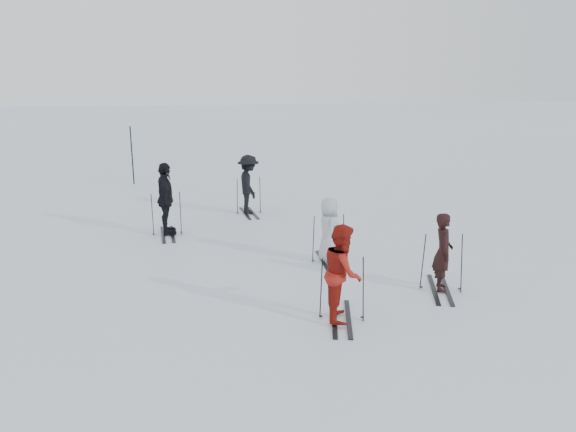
# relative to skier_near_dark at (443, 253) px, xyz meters

# --- Properties ---
(ground) EXTENTS (120.00, 120.00, 0.00)m
(ground) POSITION_rel_skier_near_dark_xyz_m (-2.72, 1.80, -0.81)
(ground) COLOR silver
(ground) RESTS_ON ground
(skier_near_dark) EXTENTS (0.55, 0.68, 1.63)m
(skier_near_dark) POSITION_rel_skier_near_dark_xyz_m (0.00, 0.00, 0.00)
(skier_near_dark) COLOR black
(skier_near_dark) RESTS_ON ground
(skier_red) EXTENTS (0.86, 1.00, 1.78)m
(skier_red) POSITION_rel_skier_near_dark_xyz_m (-2.40, -0.99, 0.08)
(skier_red) COLOR maroon
(skier_red) RESTS_ON ground
(skier_grey) EXTENTS (0.53, 0.78, 1.54)m
(skier_grey) POSITION_rel_skier_near_dark_xyz_m (-1.86, 2.14, -0.04)
(skier_grey) COLOR #A7ABB1
(skier_grey) RESTS_ON ground
(skier_uphill_left) EXTENTS (0.57, 1.20, 1.99)m
(skier_uphill_left) POSITION_rel_skier_near_dark_xyz_m (-5.71, 5.10, 0.18)
(skier_uphill_left) COLOR black
(skier_uphill_left) RESTS_ON ground
(skier_uphill_far) EXTENTS (0.79, 1.25, 1.85)m
(skier_uphill_far) POSITION_rel_skier_near_dark_xyz_m (-3.22, 7.05, 0.11)
(skier_uphill_far) COLOR black
(skier_uphill_far) RESTS_ON ground
(skis_near_dark) EXTENTS (1.93, 1.40, 1.27)m
(skis_near_dark) POSITION_rel_skier_near_dark_xyz_m (0.00, 0.00, -0.18)
(skis_near_dark) COLOR black
(skis_near_dark) RESTS_ON ground
(skis_red) EXTENTS (1.87, 1.28, 1.24)m
(skis_red) POSITION_rel_skier_near_dark_xyz_m (-2.40, -0.99, -0.19)
(skis_red) COLOR black
(skis_red) RESTS_ON ground
(skis_grey) EXTENTS (1.67, 0.94, 1.19)m
(skis_grey) POSITION_rel_skier_near_dark_xyz_m (-1.86, 2.14, -0.22)
(skis_grey) COLOR black
(skis_grey) RESTS_ON ground
(skis_uphill_left) EXTENTS (1.75, 1.01, 1.24)m
(skis_uphill_left) POSITION_rel_skier_near_dark_xyz_m (-5.71, 5.10, -0.20)
(skis_uphill_left) COLOR black
(skis_uphill_left) RESTS_ON ground
(skis_uphill_far) EXTENTS (1.71, 1.01, 1.20)m
(skis_uphill_far) POSITION_rel_skier_near_dark_xyz_m (-3.22, 7.05, -0.22)
(skis_uphill_far) COLOR black
(skis_uphill_far) RESTS_ON ground
(piste_marker) EXTENTS (0.05, 0.05, 2.30)m
(piste_marker) POSITION_rel_skier_near_dark_xyz_m (-7.23, 12.54, 0.34)
(piste_marker) COLOR black
(piste_marker) RESTS_ON ground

